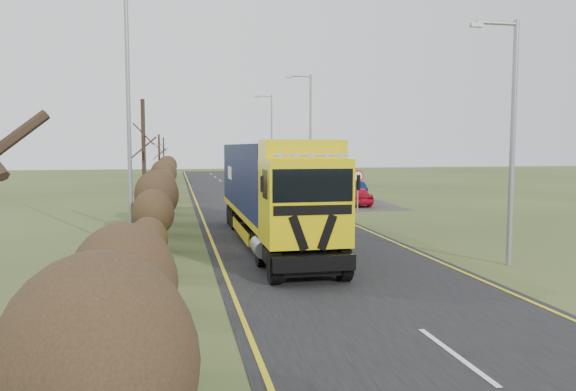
% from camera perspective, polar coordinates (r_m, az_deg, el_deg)
% --- Properties ---
extents(ground, '(160.00, 160.00, 0.00)m').
position_cam_1_polar(ground, '(22.51, 2.05, -5.19)').
color(ground, '#35421C').
rests_on(ground, ground).
extents(road, '(8.00, 120.00, 0.02)m').
position_cam_1_polar(road, '(32.20, -2.11, -2.09)').
color(road, black).
rests_on(road, ground).
extents(layby, '(6.00, 18.00, 0.02)m').
position_cam_1_polar(layby, '(43.33, 4.23, -0.27)').
color(layby, '#2D2B28').
rests_on(layby, ground).
extents(lane_markings, '(7.52, 116.00, 0.01)m').
position_cam_1_polar(lane_markings, '(31.90, -2.02, -2.12)').
color(lane_markings, gold).
rests_on(lane_markings, road).
extents(hedgerow, '(2.24, 102.04, 6.05)m').
position_cam_1_polar(hedgerow, '(29.54, -13.00, 0.28)').
color(hedgerow, '#2F2015').
rests_on(hedgerow, ground).
extents(lorry, '(2.92, 15.02, 4.19)m').
position_cam_1_polar(lorry, '(22.90, -1.81, 0.98)').
color(lorry, black).
rests_on(lorry, ground).
extents(car_red_hatchback, '(1.58, 3.78, 1.28)m').
position_cam_1_polar(car_red_hatchback, '(38.01, 6.84, -0.08)').
color(car_red_hatchback, '#A6081B').
rests_on(car_red_hatchback, ground).
extents(car_blue_sedan, '(1.74, 4.21, 1.36)m').
position_cam_1_polar(car_blue_sedan, '(42.75, 6.52, 0.54)').
color(car_blue_sedan, '#0B123D').
rests_on(car_blue_sedan, ground).
extents(streetlight_near, '(1.73, 0.18, 8.08)m').
position_cam_1_polar(streetlight_near, '(20.00, 21.66, 5.92)').
color(streetlight_near, gray).
rests_on(streetlight_near, ground).
extents(streetlight_mid, '(2.00, 0.19, 9.41)m').
position_cam_1_polar(streetlight_mid, '(42.91, 2.14, 6.62)').
color(streetlight_mid, gray).
rests_on(streetlight_mid, ground).
extents(streetlight_far, '(2.09, 0.20, 9.85)m').
position_cam_1_polar(streetlight_far, '(64.58, -1.79, 6.30)').
color(streetlight_far, gray).
rests_on(streetlight_far, ground).
extents(left_pole, '(0.16, 0.16, 9.99)m').
position_cam_1_polar(left_pole, '(22.11, -15.88, 7.43)').
color(left_pole, gray).
rests_on(left_pole, ground).
extents(speed_sign, '(0.71, 0.10, 2.57)m').
position_cam_1_polar(speed_sign, '(33.92, 7.11, 1.31)').
color(speed_sign, gray).
rests_on(speed_sign, ground).
extents(warning_board, '(0.64, 0.11, 1.68)m').
position_cam_1_polar(warning_board, '(48.79, 0.71, 1.50)').
color(warning_board, gray).
rests_on(warning_board, ground).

